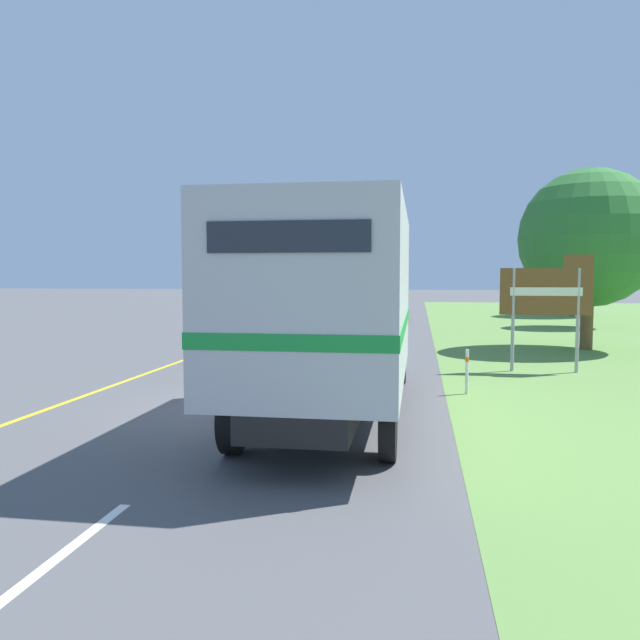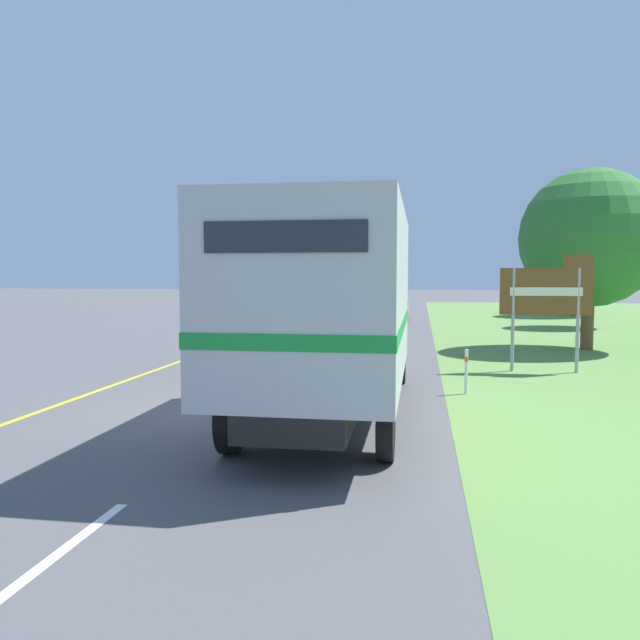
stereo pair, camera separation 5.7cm
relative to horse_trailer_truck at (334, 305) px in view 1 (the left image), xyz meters
The scene contains 17 objects.
ground_plane 2.60m from the horse_trailer_truck, behind, with size 200.00×200.00×0.00m, color #515154.
edge_line_yellow 17.56m from the horse_trailer_truck, 107.91° to the left, with size 0.12×64.71×0.01m, color yellow.
centre_dash_nearest 6.40m from the horse_trailer_truck, 105.88° to the right, with size 0.12×2.60×0.01m, color white.
centre_dash_near 2.69m from the horse_trailer_truck, 155.90° to the left, with size 0.12×2.60×0.01m, color white.
centre_dash_mid_a 7.79m from the horse_trailer_truck, 102.78° to the left, with size 0.12×2.60×0.01m, color white.
centre_dash_mid_b 14.18m from the horse_trailer_truck, 96.81° to the left, with size 0.12×2.60×0.01m, color white.
centre_dash_far 20.71m from the horse_trailer_truck, 94.64° to the left, with size 0.12×2.60×0.01m, color white.
centre_dash_farthest 27.27m from the horse_trailer_truck, 93.51° to the left, with size 0.12×2.60×0.01m, color white.
horse_trailer_truck is the anchor object (origin of this frame).
lead_car_white 14.36m from the horse_trailer_truck, 103.88° to the left, with size 1.80×4.59×1.74m.
lead_car_grey_ahead 24.18m from the horse_trailer_truck, 90.05° to the left, with size 1.80×4.61×2.08m.
lead_car_silver_ahead 39.09m from the horse_trailer_truck, 95.10° to the left, with size 1.80×4.02×1.84m.
highway_sign 7.62m from the horse_trailer_truck, 51.50° to the left, with size 2.29×0.09×3.03m.
roadside_tree_near 13.46m from the horse_trailer_truck, 58.00° to the left, with size 4.61×4.61×6.05m.
roadside_tree_mid 23.22m from the horse_trailer_truck, 65.22° to the left, with size 3.74×3.74×5.45m.
roadside_tree_far 31.73m from the horse_trailer_truck, 69.92° to the left, with size 4.59×4.59×6.12m.
delineator_post 3.85m from the horse_trailer_truck, 45.63° to the left, with size 0.08×0.08×0.95m.
Camera 1 is at (3.12, -11.04, 2.49)m, focal length 35.00 mm.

